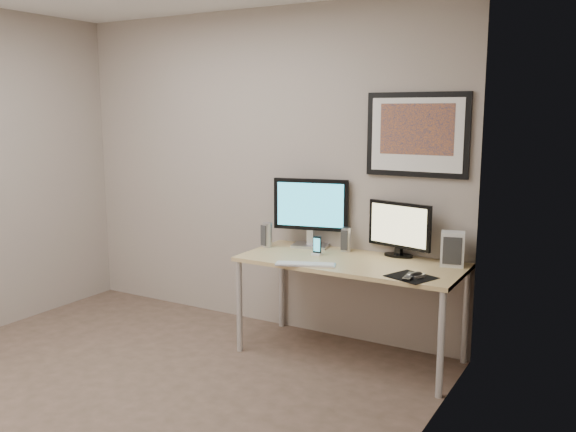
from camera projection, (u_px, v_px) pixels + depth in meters
name	position (u px, v px, depth m)	size (l,w,h in m)	color
floor	(115.00, 399.00, 3.83)	(3.60, 3.60, 0.00)	#4C3E30
room	(154.00, 134.00, 3.94)	(3.60, 3.60, 3.60)	white
desk	(350.00, 269.00, 4.38)	(1.60, 0.70, 0.73)	tan
framed_art	(417.00, 135.00, 4.33)	(0.75, 0.04, 0.60)	black
monitor_large	(311.00, 209.00, 4.75)	(0.59, 0.25, 0.54)	silver
monitor_tv	(399.00, 228.00, 4.44)	(0.51, 0.17, 0.40)	black
speaker_left	(267.00, 235.00, 4.79)	(0.08, 0.08, 0.19)	silver
speaker_right	(346.00, 239.00, 4.64)	(0.07, 0.07, 0.18)	silver
phone_dock	(317.00, 246.00, 4.51)	(0.07, 0.07, 0.14)	black
keyboard	(305.00, 264.00, 4.23)	(0.42, 0.11, 0.01)	silver
mousepad	(411.00, 277.00, 3.93)	(0.27, 0.24, 0.00)	black
mouse	(416.00, 275.00, 3.91)	(0.06, 0.11, 0.04)	black
remote	(409.00, 276.00, 3.90)	(0.05, 0.18, 0.02)	black
fan_unit	(452.00, 249.00, 4.19)	(0.16, 0.12, 0.24)	silver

